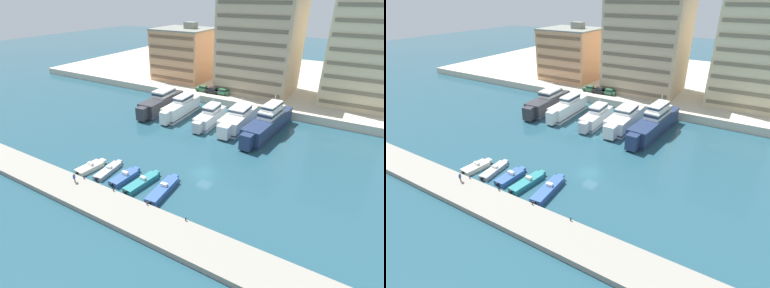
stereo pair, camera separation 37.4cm
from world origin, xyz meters
The scene contains 24 objects.
ground_plane centered at (0.00, 0.00, 0.00)m, with size 400.00×400.00×0.00m, color #234C5B.
quay_promenade centered at (0.00, 68.65, 1.06)m, with size 180.00×70.00×2.12m, color beige.
pier_dock centered at (0.00, -16.13, 0.45)m, with size 120.00×6.05×0.89m, color gray.
yacht_charcoal_far_left centered at (-25.62, 22.09, 2.31)m, with size 5.19×18.88×7.41m.
yacht_white_left centered at (-19.07, 21.86, 2.14)m, with size 4.04×16.83×6.94m.
yacht_silver_mid_left centered at (-9.93, 20.71, 1.85)m, with size 4.23×14.81×6.41m.
yacht_white_center_left centered at (-3.19, 22.21, 2.01)m, with size 4.98×17.10×6.63m.
yacht_navy_center centered at (4.07, 22.61, 2.54)m, with size 6.09×22.81×8.56m.
motorboat_cream_far_left centered at (-18.62, -9.66, 0.45)m, with size 2.67×6.20×1.35m.
motorboat_grey_left centered at (-15.06, -8.70, 0.41)m, with size 2.49×7.12×1.17m.
motorboat_blue_mid_left centered at (-10.95, -8.89, 0.47)m, with size 2.31×6.58×1.46m.
motorboat_teal_center_left centered at (-7.28, -8.69, 0.49)m, with size 2.55×7.84×1.45m.
motorboat_blue_center centered at (-2.95, -8.62, 0.55)m, with size 2.71×8.76×1.55m.
car_green_far_left centered at (-21.27, 37.52, 3.09)m, with size 4.20×2.14×1.80m.
car_black_left centered at (-17.87, 37.28, 3.09)m, with size 4.20×2.12×1.80m.
car_green_mid_left centered at (-14.70, 37.51, 3.09)m, with size 4.17×2.05×1.80m.
apartment_block_far_left centered at (-34.71, 48.32, 10.47)m, with size 18.29×16.27×18.60m.
apartment_block_left centered at (-7.90, 47.41, 15.63)m, with size 21.72×17.66×28.95m.
apartment_block_mid_left centered at (19.62, 48.97, 15.53)m, with size 17.90×14.70×28.71m.
pedestrian_near_edge centered at (-16.50, -14.81, 1.86)m, with size 0.38×0.58×1.63m.
bollard_west centered at (-16.02, -13.36, 1.22)m, with size 0.20×0.20×0.61m.
bollard_west_mid centered at (-9.23, -13.36, 1.22)m, with size 0.20×0.20×0.61m.
bollard_east_mid centered at (-2.43, -13.36, 1.22)m, with size 0.20×0.20×0.61m.
bollard_east centered at (4.36, -13.36, 1.22)m, with size 0.20×0.20×0.61m.
Camera 2 is at (21.97, -40.33, 29.13)m, focal length 28.00 mm.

